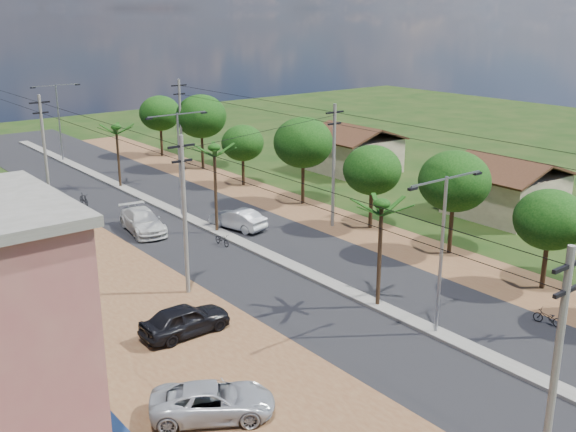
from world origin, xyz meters
The scene contains 32 objects.
ground centered at (0.00, 0.00, 0.00)m, with size 160.00×160.00×0.00m, color black.
road centered at (0.00, 15.00, 0.02)m, with size 12.00×110.00×0.04m, color black.
median centered at (0.00, 18.00, 0.09)m, with size 1.00×90.00×0.18m, color #605E56.
dirt_lot_west centered at (-15.00, 8.00, 0.02)m, with size 18.00×46.00×0.04m, color brown.
dirt_shoulder_east centered at (8.50, 15.00, 0.01)m, with size 5.00×90.00×0.03m, color brown.
house_east_near centered at (20.00, 10.00, 2.39)m, with size 7.60×7.50×4.60m.
house_east_far centered at (21.00, 28.00, 2.39)m, with size 7.60×7.50×4.60m.
tree_east_b centered at (9.30, 0.00, 4.11)m, with size 4.00×4.00×5.83m.
tree_east_c centered at (9.70, 7.00, 4.86)m, with size 4.60×4.60×6.83m.
tree_east_d centered at (9.40, 14.00, 4.34)m, with size 4.20×4.20×6.13m.
tree_east_e centered at (9.60, 22.00, 5.09)m, with size 4.80×4.80×7.14m.
tree_east_f centered at (9.20, 30.00, 3.89)m, with size 3.80×3.80×5.52m.
tree_east_g centered at (9.80, 38.00, 5.24)m, with size 5.00×5.00×7.38m.
tree_east_h centered at (9.50, 46.00, 4.64)m, with size 4.40×4.40×6.52m.
palm_median_near centered at (0.00, 4.00, 5.54)m, with size 2.00×2.00×6.15m.
palm_median_mid centered at (0.00, 20.00, 5.90)m, with size 2.00×2.00×6.55m.
palm_median_far centered at (0.00, 36.00, 5.26)m, with size 2.00×2.00×5.85m.
streetlight_near centered at (0.00, 0.00, 4.79)m, with size 5.10×0.18×8.00m.
streetlight_mid centered at (0.00, 25.00, 4.79)m, with size 5.10×0.18×8.00m.
streetlight_far centered at (0.00, 50.00, 4.79)m, with size 5.10×0.18×8.00m.
utility_pole_w_a centered at (-7.00, -10.00, 4.76)m, with size 1.60×0.24×9.00m.
utility_pole_w_b centered at (-7.00, 12.00, 4.76)m, with size 1.60×0.24×9.00m.
utility_pole_w_c centered at (-7.00, 34.00, 4.76)m, with size 1.60×0.24×9.00m.
utility_pole_e_b centered at (7.50, 16.00, 4.76)m, with size 1.60×0.24×9.00m.
utility_pole_e_c centered at (7.50, 38.00, 4.76)m, with size 1.60×0.24×9.00m.
car_silver_mid centered at (1.63, 19.73, 0.73)m, with size 1.55×4.45×1.47m, color #A8ACB0.
car_white_far centered at (-4.10, 23.37, 0.79)m, with size 2.22×5.47×1.59m, color #BABAB5.
car_parked_silver centered at (-12.37, 0.80, 0.68)m, with size 2.25×4.87×1.35m, color #A8ACB0.
car_parked_dark centered at (-9.69, 7.61, 0.77)m, with size 1.82×4.53×1.54m, color black.
moto_rider_east centered at (5.20, -2.86, 0.40)m, with size 0.53×1.53×0.80m, color black.
moto_rider_west_a centered at (-1.20, 17.44, 0.40)m, with size 0.53×1.53×0.80m, color black.
moto_rider_west_b centered at (-4.73, 32.67, 0.48)m, with size 0.46×1.61×0.97m, color black.
Camera 1 is at (-24.25, -19.03, 15.36)m, focal length 42.00 mm.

